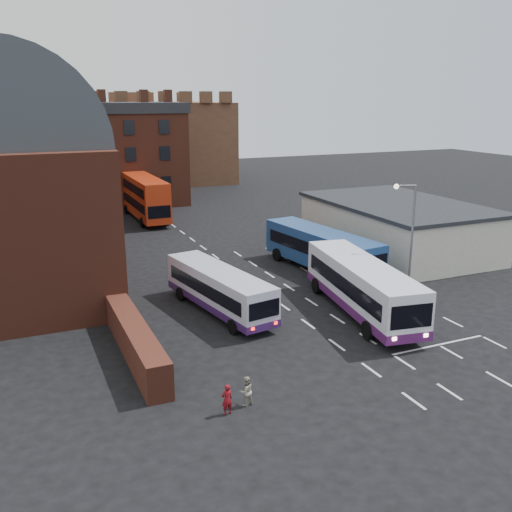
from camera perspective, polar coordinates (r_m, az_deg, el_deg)
name	(u,v)px	position (r m, az deg, el deg)	size (l,w,h in m)	color
ground	(329,339)	(31.93, 7.32, -8.26)	(180.00, 180.00, 0.00)	black
railway_station	(2,171)	(46.16, -24.02, 7.80)	(12.00, 28.00, 16.00)	#602B1E
forecourt_wall	(136,341)	(29.86, -11.94, -8.35)	(1.20, 10.00, 1.80)	#602B1E
cream_building	(397,226)	(50.46, 13.91, 2.93)	(10.40, 16.40, 4.25)	beige
brick_terrace	(89,161)	(71.86, -16.37, 9.15)	(22.00, 10.00, 11.00)	brown
castle_keep	(148,142)	(93.59, -10.71, 11.18)	(22.00, 22.00, 12.00)	brown
bus_white_outbound	(219,287)	(35.11, -3.71, -3.13)	(3.86, 10.10, 2.69)	silver
bus_white_inbound	(362,284)	(35.28, 10.56, -2.76)	(4.44, 12.01, 3.20)	white
bus_blue	(321,248)	(43.42, 6.57, 0.84)	(4.13, 11.72, 3.13)	navy
bus_red_double	(145,197)	(62.59, -11.01, 5.77)	(2.93, 11.45, 4.58)	#BB2F11
street_lamp	(409,229)	(38.45, 15.03, 2.60)	(1.48, 0.61, 7.53)	slate
pedestrian_red	(227,399)	(24.57, -2.91, -14.12)	(0.50, 0.33, 1.37)	maroon
pedestrian_beige	(246,391)	(25.18, -0.99, -13.35)	(0.65, 0.51, 1.34)	#A99E87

